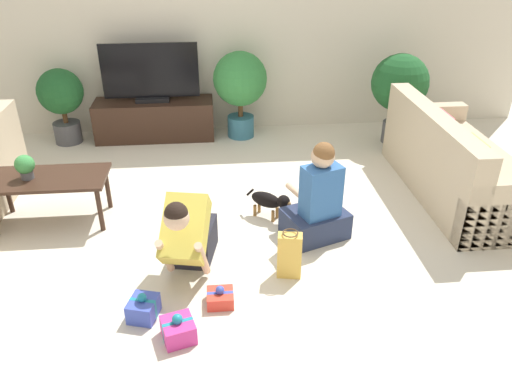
{
  "coord_description": "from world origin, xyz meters",
  "views": [
    {
      "loc": [
        -0.01,
        -3.78,
        2.48
      ],
      "look_at": [
        0.34,
        -0.09,
        0.45
      ],
      "focal_mm": 35.0,
      "sensor_mm": 36.0,
      "label": 1
    }
  ],
  "objects": [
    {
      "name": "ground_plane",
      "position": [
        0.0,
        0.0,
        0.0
      ],
      "size": [
        16.0,
        16.0,
        0.0
      ],
      "primitive_type": "plane",
      "color": "beige"
    },
    {
      "name": "wall_back",
      "position": [
        0.0,
        2.63,
        1.3
      ],
      "size": [
        8.4,
        0.06,
        2.6
      ],
      "color": "beige",
      "rests_on": "ground_plane"
    },
    {
      "name": "sofa_right",
      "position": [
        2.4,
        0.53,
        0.31
      ],
      "size": [
        0.88,
        2.04,
        0.86
      ],
      "rotation": [
        0.0,
        0.0,
        1.57
      ],
      "color": "#C6B293",
      "rests_on": "ground_plane"
    },
    {
      "name": "coffee_table",
      "position": [
        -1.5,
        0.35,
        0.4
      ],
      "size": [
        1.05,
        0.53,
        0.46
      ],
      "color": "#382319",
      "rests_on": "ground_plane"
    },
    {
      "name": "tv_console",
      "position": [
        -0.73,
        2.32,
        0.24
      ],
      "size": [
        1.48,
        0.47,
        0.49
      ],
      "color": "#382319",
      "rests_on": "ground_plane"
    },
    {
      "name": "tv",
      "position": [
        -0.73,
        2.32,
        0.81
      ],
      "size": [
        1.17,
        0.2,
        0.71
      ],
      "color": "black",
      "rests_on": "tv_console"
    },
    {
      "name": "potted_plant_back_left",
      "position": [
        -1.82,
        2.27,
        0.58
      ],
      "size": [
        0.55,
        0.55,
        0.93
      ],
      "color": "#4C4C51",
      "rests_on": "ground_plane"
    },
    {
      "name": "potted_plant_corner_right",
      "position": [
        2.26,
        1.9,
        0.72
      ],
      "size": [
        0.68,
        0.68,
        1.1
      ],
      "color": "#4C4C51",
      "rests_on": "ground_plane"
    },
    {
      "name": "potted_plant_back_right",
      "position": [
        0.36,
        2.27,
        0.7
      ],
      "size": [
        0.67,
        0.67,
        1.09
      ],
      "color": "#336B84",
      "rests_on": "ground_plane"
    },
    {
      "name": "person_kneeling",
      "position": [
        -0.23,
        -0.51,
        0.34
      ],
      "size": [
        0.46,
        0.82,
        0.78
      ],
      "rotation": [
        0.0,
        0.0,
        -0.2
      ],
      "color": "#23232D",
      "rests_on": "ground_plane"
    },
    {
      "name": "person_sitting",
      "position": [
        0.87,
        -0.13,
        0.33
      ],
      "size": [
        0.63,
        0.59,
        0.91
      ],
      "rotation": [
        0.0,
        0.0,
        3.5
      ],
      "color": "#283351",
      "rests_on": "ground_plane"
    },
    {
      "name": "dog",
      "position": [
        0.5,
        0.21,
        0.19
      ],
      "size": [
        0.39,
        0.32,
        0.28
      ],
      "rotation": [
        0.0,
        0.0,
        0.92
      ],
      "color": "black",
      "rests_on": "ground_plane"
    },
    {
      "name": "gift_box_a",
      "position": [
        -0.01,
        -0.94,
        0.05
      ],
      "size": [
        0.19,
        0.19,
        0.16
      ],
      "rotation": [
        0.0,
        0.0,
        -0.01
      ],
      "color": "red",
      "rests_on": "ground_plane"
    },
    {
      "name": "gift_box_b",
      "position": [
        -0.55,
        -1.03,
        0.08
      ],
      "size": [
        0.24,
        0.25,
        0.21
      ],
      "rotation": [
        0.0,
        0.0,
        -0.28
      ],
      "color": "#3D51BC",
      "rests_on": "ground_plane"
    },
    {
      "name": "gift_box_c",
      "position": [
        -0.3,
        -1.27,
        0.08
      ],
      "size": [
        0.26,
        0.26,
        0.2
      ],
      "rotation": [
        0.0,
        0.0,
        0.29
      ],
      "color": "#CC3389",
      "rests_on": "ground_plane"
    },
    {
      "name": "gift_bag_a",
      "position": [
        0.54,
        -0.66,
        0.19
      ],
      "size": [
        0.2,
        0.14,
        0.4
      ],
      "rotation": [
        0.0,
        0.0,
        -0.18
      ],
      "color": "#E5B74C",
      "rests_on": "ground_plane"
    },
    {
      "name": "tabletop_plant",
      "position": [
        -1.66,
        0.34,
        0.58
      ],
      "size": [
        0.17,
        0.17,
        0.22
      ],
      "color": "#4C4C51",
      "rests_on": "coffee_table"
    }
  ]
}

